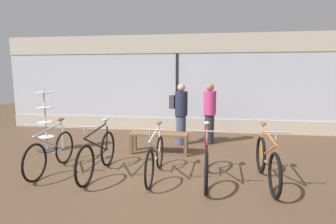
{
  "coord_description": "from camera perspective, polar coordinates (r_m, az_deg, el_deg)",
  "views": [
    {
      "loc": [
        0.96,
        -4.88,
        1.92
      ],
      "look_at": [
        0.0,
        1.73,
        0.95
      ],
      "focal_mm": 28.0,
      "sensor_mm": 36.0,
      "label": 1
    }
  ],
  "objects": [
    {
      "name": "bicycle_far_right",
      "position": [
        5.0,
        20.73,
        -10.07
      ],
      "size": [
        0.46,
        1.79,
        1.04
      ],
      "color": "black",
      "rests_on": "ground_plane"
    },
    {
      "name": "ground_plane",
      "position": [
        5.33,
        -2.76,
        -12.85
      ],
      "size": [
        24.0,
        24.0,
        0.0
      ],
      "primitive_type": "plane",
      "color": "brown"
    },
    {
      "name": "accessory_rack",
      "position": [
        7.25,
        -25.04,
        -2.61
      ],
      "size": [
        0.48,
        0.48,
        1.57
      ],
      "color": "#333333",
      "rests_on": "ground_plane"
    },
    {
      "name": "shop_back_wall",
      "position": [
        8.74,
        1.97,
        6.4
      ],
      "size": [
        12.0,
        0.08,
        3.2
      ],
      "color": "beige",
      "rests_on": "ground_plane"
    },
    {
      "name": "customer_near_rack",
      "position": [
        7.28,
        9.05,
        -0.07
      ],
      "size": [
        0.41,
        0.41,
        1.67
      ],
      "color": "#2D2D38",
      "rests_on": "ground_plane"
    },
    {
      "name": "customer_by_window",
      "position": [
        7.11,
        2.75,
        -0.01
      ],
      "size": [
        0.55,
        0.43,
        1.67
      ],
      "color": "#424C6B",
      "rests_on": "ground_plane"
    },
    {
      "name": "display_bench",
      "position": [
        6.4,
        -1.96,
        -5.4
      ],
      "size": [
        1.4,
        0.44,
        0.5
      ],
      "color": "brown",
      "rests_on": "ground_plane"
    },
    {
      "name": "bicycle_right",
      "position": [
        4.85,
        8.32,
        -10.29
      ],
      "size": [
        0.46,
        1.78,
        1.03
      ],
      "color": "black",
      "rests_on": "ground_plane"
    },
    {
      "name": "bicycle_left",
      "position": [
        5.24,
        -15.02,
        -8.87
      ],
      "size": [
        0.46,
        1.79,
        1.05
      ],
      "color": "black",
      "rests_on": "ground_plane"
    },
    {
      "name": "bicycle_far_left",
      "position": [
        5.73,
        -24.03,
        -7.94
      ],
      "size": [
        0.46,
        1.7,
        1.03
      ],
      "color": "black",
      "rests_on": "ground_plane"
    },
    {
      "name": "bicycle_center",
      "position": [
        4.97,
        -2.77,
        -9.76
      ],
      "size": [
        0.46,
        1.67,
        1.02
      ],
      "color": "black",
      "rests_on": "ground_plane"
    }
  ]
}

